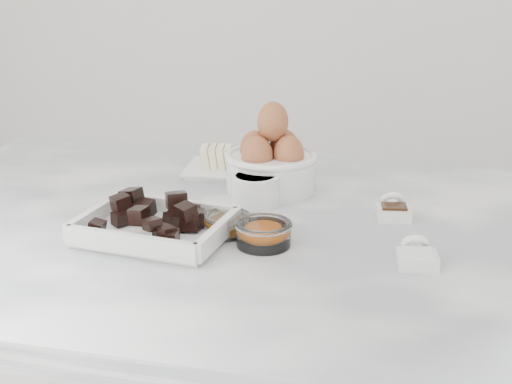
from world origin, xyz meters
TOP-DOWN VIEW (x-y plane):
  - marble_slab at (0.00, 0.00)m, footprint 1.20×0.80m
  - chocolate_dish at (-0.10, -0.09)m, footprint 0.23×0.18m
  - butter_plate at (-0.10, 0.23)m, footprint 0.14×0.14m
  - sugar_ramekin at (0.01, 0.09)m, footprint 0.08×0.08m
  - egg_bowl at (0.02, 0.17)m, footprint 0.16×0.16m
  - honey_bowl at (-0.00, -0.05)m, footprint 0.07×0.07m
  - zest_bowl at (0.06, -0.08)m, footprint 0.08×0.08m
  - vanilla_spoon at (0.23, 0.07)m, footprint 0.06×0.07m
  - salt_spoon at (0.27, -0.10)m, footprint 0.06×0.07m

SIDE VIEW (x-z plane):
  - marble_slab at x=0.00m, z-range 0.90..0.94m
  - vanilla_spoon at x=0.23m, z-range 0.93..0.97m
  - salt_spoon at x=0.27m, z-range 0.93..0.97m
  - honey_bowl at x=0.00m, z-range 0.94..0.97m
  - butter_plate at x=-0.10m, z-range 0.93..0.98m
  - zest_bowl at x=0.06m, z-range 0.94..0.98m
  - chocolate_dish at x=-0.10m, z-range 0.94..0.99m
  - sugar_ramekin at x=0.01m, z-range 0.94..0.99m
  - egg_bowl at x=0.02m, z-range 0.91..1.07m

